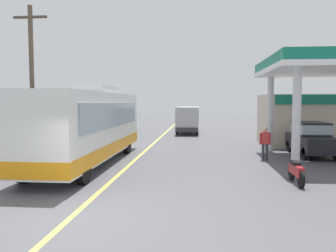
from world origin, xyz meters
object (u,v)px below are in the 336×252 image
at_px(minibus_opposing_lane, 188,117).
at_px(motorcycle_parked_forecourt, 296,171).
at_px(car_at_pump, 311,137).
at_px(pedestrian_near_pump, 265,142).
at_px(coach_bus_main, 88,127).

xyz_separation_m(minibus_opposing_lane, motorcycle_parked_forecourt, (4.53, -19.40, -1.03)).
distance_m(car_at_pump, pedestrian_near_pump, 3.23).
xyz_separation_m(coach_bus_main, motorcycle_parked_forecourt, (8.63, -3.14, -1.28)).
xyz_separation_m(coach_bus_main, minibus_opposing_lane, (4.10, 16.27, -0.25)).
distance_m(coach_bus_main, minibus_opposing_lane, 16.78).
bearing_deg(coach_bus_main, pedestrian_near_pump, 11.66).
xyz_separation_m(car_at_pump, motorcycle_parked_forecourt, (-2.58, -6.58, -0.57)).
bearing_deg(car_at_pump, motorcycle_parked_forecourt, -111.38).
bearing_deg(car_at_pump, pedestrian_near_pump, -148.22).
bearing_deg(coach_bus_main, car_at_pump, 17.09).
bearing_deg(motorcycle_parked_forecourt, minibus_opposing_lane, 103.14).
distance_m(motorcycle_parked_forecourt, pedestrian_near_pump, 4.91).
distance_m(coach_bus_main, car_at_pump, 11.74).
height_order(coach_bus_main, motorcycle_parked_forecourt, coach_bus_main).
height_order(motorcycle_parked_forecourt, pedestrian_near_pump, pedestrian_near_pump).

